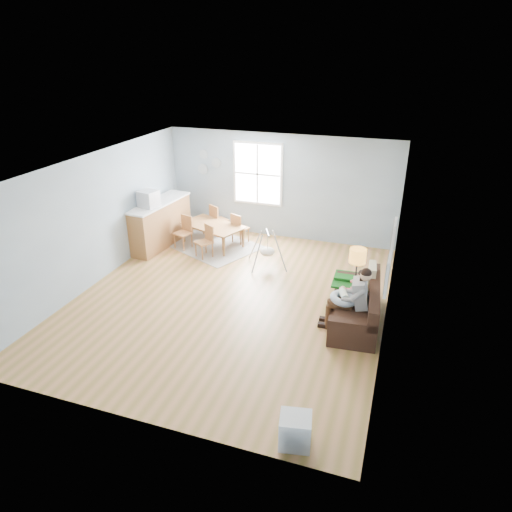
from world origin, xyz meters
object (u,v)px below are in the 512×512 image
(chair_se, at_px, (206,240))
(counter, at_px, (160,223))
(baby_swing, at_px, (267,251))
(dining_table, at_px, (212,235))
(father, at_px, (352,296))
(chair_ne, at_px, (239,227))
(storage_cube, at_px, (294,430))
(chair_sw, at_px, (185,230))
(monitor, at_px, (148,199))
(sofa, at_px, (358,308))
(chair_nw, at_px, (217,218))
(floor_lamp, at_px, (357,262))
(toddler, at_px, (356,285))

(chair_se, distance_m, counter, 1.43)
(counter, bearing_deg, baby_swing, -6.21)
(dining_table, bearing_deg, baby_swing, -1.58)
(father, bearing_deg, chair_ne, 137.33)
(dining_table, bearing_deg, storage_cube, -36.48)
(father, height_order, chair_ne, father)
(father, bearing_deg, chair_sw, 152.23)
(chair_sw, xyz_separation_m, monitor, (-0.68, -0.43, 0.88))
(sofa, distance_m, chair_nw, 5.11)
(storage_cube, bearing_deg, floor_lamp, 84.76)
(monitor, bearing_deg, chair_sw, 32.53)
(sofa, relative_size, father, 1.60)
(storage_cube, relative_size, chair_sw, 0.56)
(floor_lamp, relative_size, chair_sw, 1.77)
(storage_cube, bearing_deg, baby_swing, 111.19)
(storage_cube, relative_size, baby_swing, 0.42)
(baby_swing, bearing_deg, father, -42.43)
(storage_cube, bearing_deg, chair_nw, 120.86)
(chair_nw, xyz_separation_m, baby_swing, (1.83, -1.36, -0.10))
(baby_swing, bearing_deg, counter, 173.79)
(father, xyz_separation_m, toddler, (0.01, 0.46, -0.00))
(chair_ne, bearing_deg, toddler, -37.89)
(chair_se, bearing_deg, father, -28.36)
(sofa, bearing_deg, chair_sw, 155.61)
(floor_lamp, height_order, storage_cube, floor_lamp)
(chair_sw, height_order, monitor, monitor)
(chair_sw, xyz_separation_m, counter, (-0.66, -0.04, 0.12))
(floor_lamp, xyz_separation_m, chair_nw, (-4.00, 3.06, -0.72))
(floor_lamp, bearing_deg, chair_ne, 140.08)
(toddler, height_order, counter, counter)
(chair_se, bearing_deg, chair_nw, 102.02)
(father, distance_m, chair_ne, 4.44)
(sofa, relative_size, storage_cube, 4.28)
(dining_table, xyz_separation_m, chair_nw, (-0.14, 0.66, 0.20))
(sofa, bearing_deg, floor_lamp, -173.80)
(baby_swing, bearing_deg, chair_se, 179.09)
(chair_sw, distance_m, chair_ne, 1.36)
(storage_cube, xyz_separation_m, dining_table, (-3.57, 5.55, 0.05))
(storage_cube, height_order, chair_se, chair_se)
(storage_cube, xyz_separation_m, chair_nw, (-3.71, 6.21, 0.26))
(father, height_order, storage_cube, father)
(sofa, relative_size, chair_nw, 2.30)
(toddler, xyz_separation_m, chair_nw, (-4.01, 2.88, -0.18))
(baby_swing, bearing_deg, chair_nw, 143.46)
(chair_ne, bearing_deg, chair_nw, 155.89)
(sofa, bearing_deg, dining_table, 148.82)
(chair_nw, bearing_deg, chair_sw, -114.67)
(chair_se, distance_m, chair_ne, 1.10)
(storage_cube, height_order, dining_table, dining_table)
(sofa, bearing_deg, storage_cube, -96.86)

